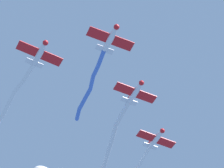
% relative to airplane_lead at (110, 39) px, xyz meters
% --- Properties ---
extents(airplane_lead, '(6.38, 6.74, 1.91)m').
position_rel_airplane_lead_xyz_m(airplane_lead, '(0.00, 0.00, 0.00)').
color(airplane_lead, white).
extents(smoke_trail_lead, '(12.66, 9.82, 1.16)m').
position_rel_airplane_lead_xyz_m(smoke_trail_lead, '(-8.03, -6.43, -0.22)').
color(smoke_trail_lead, '#4C75DB').
extents(airplane_left_wing, '(6.48, 6.65, 1.91)m').
position_rel_airplane_lead_xyz_m(airplane_left_wing, '(-11.73, 0.50, 0.00)').
color(airplane_left_wing, white).
extents(smoke_trail_left_wing, '(22.29, 13.58, 1.28)m').
position_rel_airplane_lead_xyz_m(smoke_trail_left_wing, '(-24.12, -8.27, 0.07)').
color(smoke_trail_left_wing, white).
extents(airplane_right_wing, '(6.70, 6.43, 1.91)m').
position_rel_airplane_lead_xyz_m(airplane_right_wing, '(0.73, -11.71, 0.30)').
color(airplane_right_wing, white).
extents(airplane_slot, '(6.56, 6.58, 1.91)m').
position_rel_airplane_lead_xyz_m(airplane_slot, '(-23.47, 1.00, -0.30)').
color(airplane_slot, white).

